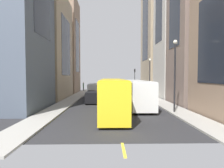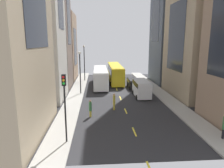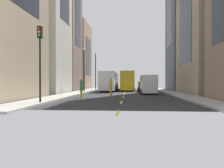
{
  "view_description": "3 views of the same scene",
  "coord_description": "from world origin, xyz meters",
  "px_view_note": "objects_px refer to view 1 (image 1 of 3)",
  "views": [
    {
      "loc": [
        0.81,
        30.41,
        3.89
      ],
      "look_at": [
        0.15,
        -2.12,
        2.54
      ],
      "focal_mm": 29.06,
      "sensor_mm": 36.0,
      "label": 1
    },
    {
      "loc": [
        -3.43,
        -33.12,
        8.4
      ],
      "look_at": [
        -1.16,
        -1.37,
        1.88
      ],
      "focal_mm": 33.09,
      "sensor_mm": 36.0,
      "label": 2
    },
    {
      "loc": [
        0.58,
        -32.68,
        1.72
      ],
      "look_at": [
        -1.7,
        -2.75,
        1.36
      ],
      "focal_mm": 34.57,
      "sensor_mm": 36.0,
      "label": 3
    }
  ],
  "objects_px": {
    "delivery_van_white": "(94,90)",
    "pedestrian_waiting_curb": "(131,89)",
    "city_bus_white": "(136,91)",
    "streetcar_yellow": "(112,93)",
    "car_black_0": "(93,96)",
    "pedestrian_crossing_near": "(119,89)",
    "traffic_light_near_corner": "(135,76)",
    "pedestrian_crossing_mid": "(83,86)"
  },
  "relations": [
    {
      "from": "car_black_0",
      "to": "pedestrian_crossing_mid",
      "type": "height_order",
      "value": "pedestrian_crossing_mid"
    },
    {
      "from": "pedestrian_waiting_curb",
      "to": "traffic_light_near_corner",
      "type": "relative_size",
      "value": 0.35
    },
    {
      "from": "streetcar_yellow",
      "to": "pedestrian_waiting_curb",
      "type": "distance_m",
      "value": 21.85
    },
    {
      "from": "pedestrian_waiting_curb",
      "to": "car_black_0",
      "type": "bearing_deg",
      "value": 81.02
    },
    {
      "from": "delivery_van_white",
      "to": "pedestrian_crossing_mid",
      "type": "xyz_separation_m",
      "value": [
        4.03,
        -14.75,
        -0.14
      ]
    },
    {
      "from": "delivery_van_white",
      "to": "pedestrian_crossing_mid",
      "type": "relative_size",
      "value": 2.26
    },
    {
      "from": "pedestrian_waiting_curb",
      "to": "city_bus_white",
      "type": "bearing_deg",
      "value": 103.34
    },
    {
      "from": "pedestrian_waiting_curb",
      "to": "pedestrian_crossing_mid",
      "type": "relative_size",
      "value": 0.9
    },
    {
      "from": "city_bus_white",
      "to": "traffic_light_near_corner",
      "type": "relative_size",
      "value": 2.22
    },
    {
      "from": "streetcar_yellow",
      "to": "car_black_0",
      "type": "distance_m",
      "value": 7.45
    },
    {
      "from": "traffic_light_near_corner",
      "to": "streetcar_yellow",
      "type": "bearing_deg",
      "value": 76.73
    },
    {
      "from": "delivery_van_white",
      "to": "pedestrian_waiting_curb",
      "type": "xyz_separation_m",
      "value": [
        -7.63,
        -8.23,
        -0.43
      ]
    },
    {
      "from": "delivery_van_white",
      "to": "pedestrian_crossing_mid",
      "type": "height_order",
      "value": "delivery_van_white"
    },
    {
      "from": "delivery_van_white",
      "to": "car_black_0",
      "type": "distance_m",
      "value": 6.28
    },
    {
      "from": "delivery_van_white",
      "to": "car_black_0",
      "type": "relative_size",
      "value": 1.11
    },
    {
      "from": "city_bus_white",
      "to": "delivery_van_white",
      "type": "height_order",
      "value": "city_bus_white"
    },
    {
      "from": "delivery_van_white",
      "to": "traffic_light_near_corner",
      "type": "height_order",
      "value": "traffic_light_near_corner"
    },
    {
      "from": "car_black_0",
      "to": "pedestrian_crossing_near",
      "type": "distance_m",
      "value": 13.09
    },
    {
      "from": "streetcar_yellow",
      "to": "car_black_0",
      "type": "relative_size",
      "value": 3.1
    },
    {
      "from": "city_bus_white",
      "to": "streetcar_yellow",
      "type": "xyz_separation_m",
      "value": [
        3.22,
        4.18,
        0.12
      ]
    },
    {
      "from": "streetcar_yellow",
      "to": "pedestrian_waiting_curb",
      "type": "relative_size",
      "value": 6.95
    },
    {
      "from": "streetcar_yellow",
      "to": "traffic_light_near_corner",
      "type": "distance_m",
      "value": 28.29
    },
    {
      "from": "pedestrian_crossing_near",
      "to": "traffic_light_near_corner",
      "type": "bearing_deg",
      "value": 68.39
    },
    {
      "from": "car_black_0",
      "to": "pedestrian_crossing_mid",
      "type": "relative_size",
      "value": 2.02
    },
    {
      "from": "pedestrian_waiting_curb",
      "to": "traffic_light_near_corner",
      "type": "distance_m",
      "value": 7.11
    },
    {
      "from": "pedestrian_crossing_mid",
      "to": "pedestrian_crossing_near",
      "type": "bearing_deg",
      "value": 120.19
    },
    {
      "from": "city_bus_white",
      "to": "car_black_0",
      "type": "height_order",
      "value": "city_bus_white"
    },
    {
      "from": "delivery_van_white",
      "to": "car_black_0",
      "type": "bearing_deg",
      "value": 91.86
    },
    {
      "from": "car_black_0",
      "to": "pedestrian_crossing_mid",
      "type": "bearing_deg",
      "value": -78.6
    },
    {
      "from": "streetcar_yellow",
      "to": "traffic_light_near_corner",
      "type": "height_order",
      "value": "traffic_light_near_corner"
    },
    {
      "from": "streetcar_yellow",
      "to": "pedestrian_waiting_curb",
      "type": "bearing_deg",
      "value": -102.35
    },
    {
      "from": "city_bus_white",
      "to": "pedestrian_waiting_curb",
      "type": "relative_size",
      "value": 6.32
    },
    {
      "from": "city_bus_white",
      "to": "car_black_0",
      "type": "bearing_deg",
      "value": -23.9
    },
    {
      "from": "city_bus_white",
      "to": "pedestrian_crossing_near",
      "type": "bearing_deg",
      "value": -84.5
    },
    {
      "from": "car_black_0",
      "to": "pedestrian_crossing_near",
      "type": "xyz_separation_m",
      "value": [
        -4.55,
        -12.27,
        0.17
      ]
    },
    {
      "from": "car_black_0",
      "to": "pedestrian_waiting_curb",
      "type": "distance_m",
      "value": 16.28
    },
    {
      "from": "streetcar_yellow",
      "to": "car_black_0",
      "type": "xyz_separation_m",
      "value": [
        2.76,
        -6.83,
        -1.13
      ]
    },
    {
      "from": "city_bus_white",
      "to": "car_black_0",
      "type": "xyz_separation_m",
      "value": [
        5.98,
        -2.65,
        -1.01
      ]
    },
    {
      "from": "city_bus_white",
      "to": "pedestrian_crossing_near",
      "type": "height_order",
      "value": "city_bus_white"
    },
    {
      "from": "pedestrian_crossing_near",
      "to": "traffic_light_near_corner",
      "type": "relative_size",
      "value": 0.37
    },
    {
      "from": "car_black_0",
      "to": "traffic_light_near_corner",
      "type": "height_order",
      "value": "traffic_light_near_corner"
    },
    {
      "from": "city_bus_white",
      "to": "pedestrian_waiting_curb",
      "type": "distance_m",
      "value": 17.22
    }
  ]
}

